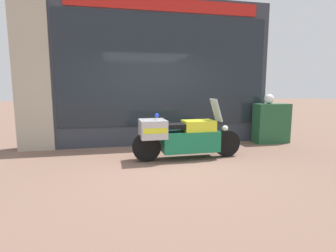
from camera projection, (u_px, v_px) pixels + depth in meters
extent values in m
plane|color=#7A5B4C|center=(166.00, 164.00, 5.36)|extent=(60.00, 60.00, 0.00)
cube|color=#333842|center=(151.00, 73.00, 7.02)|extent=(6.65, 0.40, 3.87)
cube|color=#B2A893|center=(34.00, 72.00, 6.44)|extent=(0.85, 0.55, 3.87)
cube|color=#1E262D|center=(167.00, 71.00, 6.89)|extent=(5.57, 0.02, 2.87)
cube|color=red|center=(167.00, 5.00, 6.65)|extent=(5.01, 0.03, 0.32)
cube|color=slate|center=(164.00, 134.00, 7.34)|extent=(5.35, 0.30, 0.55)
cube|color=silver|center=(163.00, 98.00, 7.34)|extent=(5.35, 0.02, 1.47)
cube|color=beige|center=(163.00, 71.00, 7.10)|extent=(5.35, 0.30, 0.02)
cube|color=#B7B2A8|center=(86.00, 69.00, 6.67)|extent=(0.18, 0.04, 0.05)
cube|color=#C68E19|center=(126.00, 69.00, 6.88)|extent=(0.18, 0.04, 0.05)
cube|color=maroon|center=(163.00, 70.00, 7.09)|extent=(0.18, 0.04, 0.05)
cube|color=navy|center=(199.00, 70.00, 7.30)|extent=(0.18, 0.04, 0.05)
cube|color=black|center=(233.00, 71.00, 7.51)|extent=(0.18, 0.04, 0.05)
cube|color=yellow|center=(101.00, 121.00, 6.87)|extent=(0.19, 0.04, 0.27)
cube|color=orange|center=(164.00, 119.00, 7.22)|extent=(0.19, 0.03, 0.27)
cube|color=#2866B7|center=(221.00, 118.00, 7.57)|extent=(0.19, 0.01, 0.27)
cylinder|color=black|center=(226.00, 143.00, 5.93)|extent=(0.60, 0.15, 0.60)
cylinder|color=black|center=(146.00, 147.00, 5.52)|extent=(0.60, 0.15, 0.60)
cube|color=#19754C|center=(190.00, 141.00, 5.73)|extent=(1.25, 0.53, 0.44)
cube|color=yellow|center=(198.00, 126.00, 5.72)|extent=(0.68, 0.47, 0.26)
cube|color=black|center=(178.00, 126.00, 5.61)|extent=(0.73, 0.39, 0.10)
cube|color=#B7B7BC|center=(153.00, 129.00, 5.50)|extent=(0.55, 0.61, 0.38)
cube|color=yellow|center=(153.00, 129.00, 5.50)|extent=(0.50, 0.62, 0.11)
cube|color=#B2BCC6|center=(216.00, 110.00, 5.76)|extent=(0.19, 0.36, 0.50)
sphere|color=white|center=(225.00, 128.00, 5.87)|extent=(0.14, 0.14, 0.14)
sphere|color=blue|center=(157.00, 115.00, 5.48)|extent=(0.09, 0.09, 0.09)
cube|color=#235633|center=(271.00, 123.00, 7.39)|extent=(0.97, 0.42, 1.11)
sphere|color=white|center=(269.00, 99.00, 7.27)|extent=(0.27, 0.27, 0.27)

